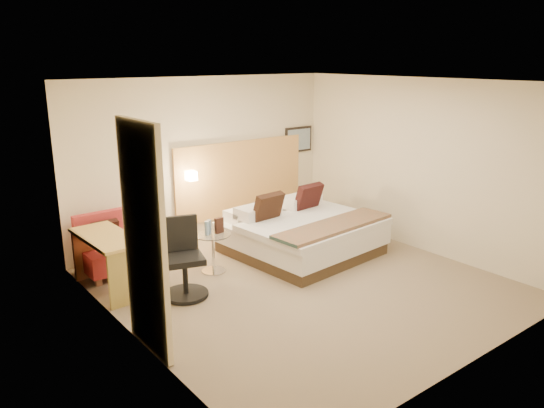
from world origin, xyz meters
TOP-DOWN VIEW (x-y plane):
  - floor at (0.00, 0.00)m, footprint 4.80×5.00m
  - ceiling at (0.00, 0.00)m, footprint 4.80×5.00m
  - wall_back at (0.00, 2.51)m, footprint 4.80×0.02m
  - wall_front at (0.00, -2.51)m, footprint 4.80×0.02m
  - wall_left at (-2.41, 0.00)m, footprint 0.02×5.00m
  - wall_right at (2.41, 0.00)m, footprint 0.02×5.00m
  - headboard_panel at (0.70, 2.47)m, footprint 2.60×0.04m
  - art_frame at (2.02, 2.48)m, footprint 0.62×0.03m
  - art_canvas at (2.02, 2.46)m, footprint 0.54×0.01m
  - lamp_arm at (-0.35, 2.42)m, footprint 0.02×0.12m
  - lamp_shade at (-0.35, 2.36)m, footprint 0.15×0.15m
  - curtain at (-2.36, -0.25)m, footprint 0.06×0.90m
  - bottle_a at (-0.81, 1.15)m, footprint 0.07×0.07m
  - bottle_b at (-0.74, 1.18)m, footprint 0.07×0.07m
  - menu_folder at (-0.62, 1.12)m, footprint 0.14×0.06m
  - bed at (0.77, 0.95)m, footprint 2.20×2.16m
  - lounge_chair at (-1.91, 2.03)m, footprint 0.82×0.72m
  - side_table at (-0.73, 1.12)m, footprint 0.55×0.55m
  - desk at (-2.11, 1.44)m, footprint 0.61×1.24m
  - desk_chair at (-1.44, 0.69)m, footprint 0.72×0.72m

SIDE VIEW (x-z plane):
  - floor at x=0.00m, z-range -0.02..0.00m
  - side_table at x=-0.73m, z-range 0.03..0.60m
  - bed at x=0.77m, z-range -0.18..0.83m
  - lounge_chair at x=-1.91m, z-range -0.09..0.76m
  - desk_chair at x=-1.44m, z-range -0.09..0.93m
  - desk at x=-2.11m, z-range 0.22..0.98m
  - bottle_a at x=-0.81m, z-range 0.57..0.77m
  - bottle_b at x=-0.74m, z-range 0.57..0.77m
  - menu_folder at x=-0.62m, z-range 0.57..0.79m
  - headboard_panel at x=0.70m, z-range 0.30..1.60m
  - lamp_arm at x=-0.35m, z-range 1.14..1.16m
  - lamp_shade at x=-0.35m, z-range 1.07..1.22m
  - curtain at x=-2.36m, z-range 0.01..2.43m
  - wall_back at x=0.00m, z-range 0.00..2.70m
  - wall_front at x=0.00m, z-range 0.00..2.70m
  - wall_left at x=-2.41m, z-range 0.00..2.70m
  - wall_right at x=2.41m, z-range 0.00..2.70m
  - art_frame at x=2.02m, z-range 1.27..1.73m
  - art_canvas at x=2.02m, z-range 1.30..1.70m
  - ceiling at x=0.00m, z-range 2.70..2.72m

